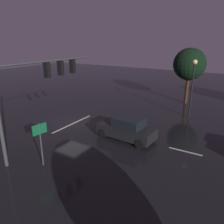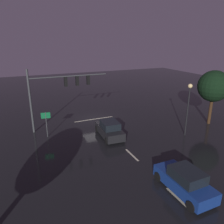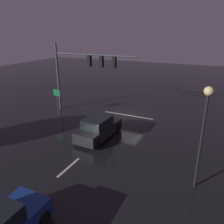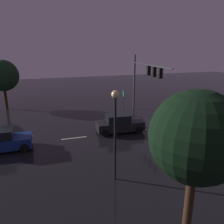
{
  "view_description": "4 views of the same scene",
  "coord_description": "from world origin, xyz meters",
  "views": [
    {
      "loc": [
        13.86,
        12.7,
        7.15
      ],
      "look_at": [
        0.31,
        4.44,
        1.92
      ],
      "focal_mm": 35.52,
      "sensor_mm": 36.0,
      "label": 1
    },
    {
      "loc": [
        8.44,
        24.81,
        9.54
      ],
      "look_at": [
        -0.7,
        4.14,
        2.06
      ],
      "focal_mm": 35.32,
      "sensor_mm": 36.0,
      "label": 2
    },
    {
      "loc": [
        -7.31,
        19.24,
        7.75
      ],
      "look_at": [
        -0.25,
        4.39,
        1.77
      ],
      "focal_mm": 35.53,
      "sensor_mm": 36.0,
      "label": 3
    },
    {
      "loc": [
        -18.53,
        12.34,
        7.75
      ],
      "look_at": [
        0.8,
        6.27,
        1.82
      ],
      "focal_mm": 36.47,
      "sensor_mm": 36.0,
      "label": 4
    }
  ],
  "objects": [
    {
      "name": "stop_bar",
      "position": [
        0.0,
        0.16,
        0.0
      ],
      "size": [
        5.0,
        0.16,
        0.01
      ],
      "primitive_type": "cube",
      "color": "beige",
      "rests_on": "ground_plane"
    },
    {
      "name": "route_sign",
      "position": [
        6.12,
        3.17,
        1.92
      ],
      "size": [
        0.9,
        0.2,
        2.67
      ],
      "color": "#383A3D",
      "rests_on": "ground_plane"
    },
    {
      "name": "tree_left_far",
      "position": [
        -12.03,
        7.03,
        4.48
      ],
      "size": [
        3.57,
        3.57,
        6.29
      ],
      "color": "#382314",
      "rests_on": "ground_plane"
    },
    {
      "name": "lane_dash_near",
      "position": [
        0.0,
        16.0,
        0.0
      ],
      "size": [
        0.16,
        2.2,
        0.01
      ],
      "primitive_type": "cube",
      "rotation": [
        0.0,
        0.0,
        1.57
      ],
      "color": "beige",
      "rests_on": "ground_plane"
    },
    {
      "name": "car_approaching",
      "position": [
        0.27,
        5.71,
        0.8
      ],
      "size": [
        2.13,
        4.46,
        1.7
      ],
      "color": "black",
      "rests_on": "ground_plane"
    },
    {
      "name": "street_lamp_left_kerb",
      "position": [
        -7.09,
        8.56,
        3.77
      ],
      "size": [
        0.44,
        0.44,
        5.44
      ],
      "color": "black",
      "rests_on": "ground_plane"
    },
    {
      "name": "lane_dash_mid",
      "position": [
        0.0,
        10.0,
        0.0
      ],
      "size": [
        0.16,
        2.2,
        0.01
      ],
      "primitive_type": "cube",
      "rotation": [
        0.0,
        0.0,
        1.57
      ],
      "color": "beige",
      "rests_on": "ground_plane"
    },
    {
      "name": "car_distant",
      "position": [
        -0.78,
        15.61,
        0.8
      ],
      "size": [
        1.93,
        4.38,
        1.7
      ],
      "color": "navy",
      "rests_on": "ground_plane"
    },
    {
      "name": "lane_dash_far",
      "position": [
        0.0,
        4.0,
        0.0
      ],
      "size": [
        0.16,
        2.2,
        0.01
      ],
      "primitive_type": "cube",
      "rotation": [
        0.0,
        0.0,
        1.57
      ],
      "color": "beige",
      "rests_on": "ground_plane"
    },
    {
      "name": "traffic_signal_assembly",
      "position": [
        4.21,
        1.34,
        4.65
      ],
      "size": [
        8.51,
        0.47,
        6.75
      ],
      "color": "#383A3D",
      "rests_on": "ground_plane"
    },
    {
      "name": "ground_plane",
      "position": [
        0.0,
        0.0,
        0.0
      ],
      "size": [
        80.0,
        80.0,
        0.0
      ],
      "primitive_type": "plane",
      "color": "black"
    }
  ]
}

